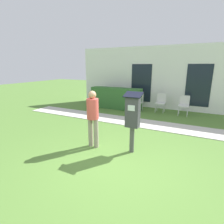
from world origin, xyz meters
The scene contains 9 objects.
ground_plane centered at (0.00, 0.00, 0.00)m, with size 40.00×40.00×0.00m, color #517A33.
sidewalk centered at (0.00, 3.07, 0.01)m, with size 12.00×1.10×0.02m.
building_facade centered at (0.00, 6.06, 1.60)m, with size 10.00×0.26×3.20m.
parking_meter centered at (0.02, 0.66, 1.02)m, with size 0.44×0.31×1.59m.
person_standing centered at (-1.05, 0.48, 0.93)m, with size 0.32×0.32×1.58m.
outdoor_chair_left centered at (-1.22, 4.98, 0.53)m, with size 0.44×0.44×0.90m.
outdoor_chair_middle centered at (-0.15, 5.25, 0.53)m, with size 0.44×0.44×0.90m.
outdoor_chair_right centered at (0.91, 5.13, 0.53)m, with size 0.44×0.44×0.90m.
hedge_row centered at (-2.44, 4.91, 0.55)m, with size 2.72×0.60×1.10m.
Camera 1 is at (1.43, -3.36, 2.21)m, focal length 28.00 mm.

